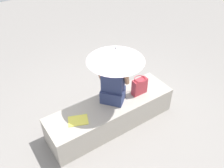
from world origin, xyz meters
name	(u,v)px	position (x,y,z in m)	size (l,w,h in m)	color
ground_plane	(111,123)	(0.00, 0.00, 0.00)	(14.00, 14.00, 0.00)	gray
stone_bench	(111,114)	(0.00, 0.00, 0.22)	(2.08, 0.59, 0.44)	#A8A093
person_seated	(113,80)	(-0.07, -0.05, 0.83)	(0.45, 0.49, 0.90)	navy
parasol	(116,55)	(-0.06, 0.02, 1.31)	(0.80, 0.80, 0.99)	#B7B7BC
handbag_black	(140,86)	(-0.52, 0.04, 0.59)	(0.25, 0.19, 0.29)	#B2333D
magazine	(78,120)	(0.59, 0.04, 0.45)	(0.28, 0.20, 0.01)	#EAE04C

